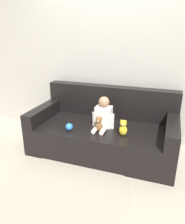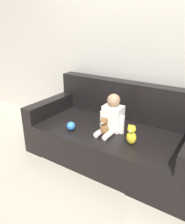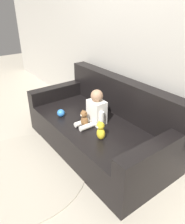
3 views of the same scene
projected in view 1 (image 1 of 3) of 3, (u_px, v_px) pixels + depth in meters
name	position (u px, v px, depth m)	size (l,w,h in m)	color
ground_plane	(102.00, 150.00, 3.16)	(12.00, 12.00, 0.00)	#B7AD99
wall_back	(115.00, 54.00, 3.21)	(8.00, 0.05, 2.60)	#ADA89E
couch	(104.00, 131.00, 3.12)	(1.97, 0.97, 0.86)	black
person_baby	(103.00, 115.00, 2.93)	(0.31, 0.36, 0.43)	white
teddy_bear_brown	(99.00, 125.00, 2.82)	(0.12, 0.09, 0.21)	brown
plush_toy_side	(123.00, 128.00, 2.71)	(0.10, 0.10, 0.21)	yellow
toy_ball	(69.00, 127.00, 2.87)	(0.10, 0.10, 0.10)	#337FDB
floor_rug	(64.00, 191.00, 2.36)	(1.47, 1.47, 0.01)	#B2A893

